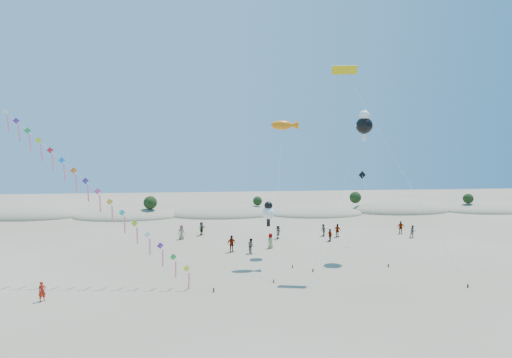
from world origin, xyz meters
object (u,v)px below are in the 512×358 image
Objects in this scene: fish_kite at (285,126)px; parafoil_kite at (346,73)px; kite_train at (63,163)px; flyer_foreground at (42,291)px.

parafoil_kite is at bearing -33.84° from fish_kite.
kite_train is 21.34m from fish_kite.
kite_train is 16.21× the size of flyer_foreground.
fish_kite is at bearing 146.16° from parafoil_kite.
parafoil_kite is (5.30, -3.55, 4.80)m from fish_kite.
parafoil_kite is at bearing 1.15° from kite_train.
fish_kite is 7.99m from parafoil_kite.
fish_kite reaches higher than flyer_foreground.
parafoil_kite reaches higher than flyer_foreground.
kite_train is 1.72× the size of fish_kite.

